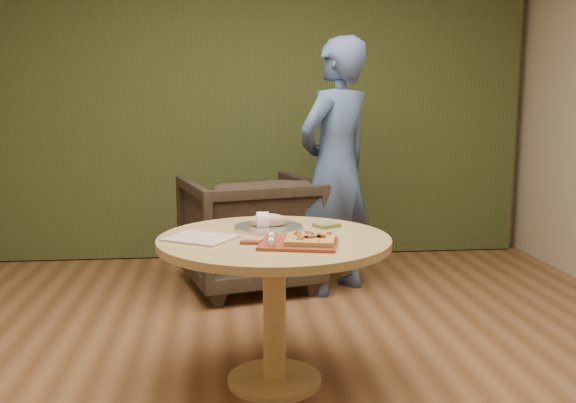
% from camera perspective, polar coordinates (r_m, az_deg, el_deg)
% --- Properties ---
extents(room_shell, '(5.04, 6.04, 2.84)m').
position_cam_1_polar(room_shell, '(2.84, -0.07, 8.86)').
color(room_shell, brown).
rests_on(room_shell, ground).
extents(curtain, '(4.80, 0.14, 2.78)m').
position_cam_1_polar(curtain, '(5.73, -3.08, 9.02)').
color(curtain, '#303B1A').
rests_on(curtain, ground).
extents(pedestal_table, '(1.13, 1.13, 0.75)m').
position_cam_1_polar(pedestal_table, '(3.15, -1.23, -5.67)').
color(pedestal_table, tan).
rests_on(pedestal_table, ground).
extents(pizza_paddle, '(0.47, 0.35, 0.01)m').
position_cam_1_polar(pizza_paddle, '(2.94, 0.74, -3.76)').
color(pizza_paddle, brown).
rests_on(pizza_paddle, pedestal_table).
extents(flatbread_pizza, '(0.27, 0.27, 0.04)m').
position_cam_1_polar(flatbread_pizza, '(2.94, 2.02, -3.37)').
color(flatbread_pizza, tan).
rests_on(flatbread_pizza, pizza_paddle).
extents(cutlery_roll, '(0.04, 0.20, 0.03)m').
position_cam_1_polar(cutlery_roll, '(2.93, -1.50, -3.36)').
color(cutlery_roll, white).
rests_on(cutlery_roll, pizza_paddle).
extents(newspaper, '(0.39, 0.37, 0.01)m').
position_cam_1_polar(newspaper, '(3.09, -7.78, -3.24)').
color(newspaper, white).
rests_on(newspaper, pedestal_table).
extents(serving_tray, '(0.36, 0.36, 0.02)m').
position_cam_1_polar(serving_tray, '(3.31, -1.75, -2.31)').
color(serving_tray, silver).
rests_on(serving_tray, pedestal_table).
extents(bread_roll, '(0.19, 0.09, 0.09)m').
position_cam_1_polar(bread_roll, '(3.30, -1.91, -1.70)').
color(bread_roll, '#D2B980').
rests_on(bread_roll, serving_tray).
extents(green_packet, '(0.15, 0.14, 0.02)m').
position_cam_1_polar(green_packet, '(3.35, 3.44, -2.11)').
color(green_packet, '#525A28').
rests_on(green_packet, pedestal_table).
extents(armchair, '(1.10, 1.06, 0.94)m').
position_cam_1_polar(armchair, '(4.80, -3.48, -2.22)').
color(armchair, black).
rests_on(armchair, ground).
extents(person_standing, '(0.80, 0.77, 1.84)m').
position_cam_1_polar(person_standing, '(4.64, 4.28, 3.06)').
color(person_standing, '#415C8B').
rests_on(person_standing, ground).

